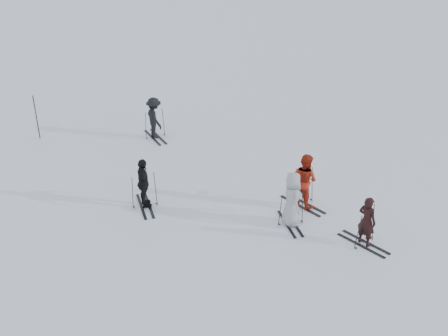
{
  "coord_description": "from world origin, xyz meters",
  "views": [
    {
      "loc": [
        -8.31,
        -12.63,
        9.58
      ],
      "look_at": [
        0.0,
        1.0,
        1.0
      ],
      "focal_mm": 45.0,
      "sensor_mm": 36.0,
      "label": 1
    }
  ],
  "objects_px": {
    "skier_near_dark": "(367,222)",
    "skier_grey": "(292,200)",
    "skier_uphill_left": "(144,184)",
    "skier_uphill_far": "(154,118)",
    "skier_red": "(305,181)",
    "piste_marker": "(36,117)"
  },
  "relations": [
    {
      "from": "skier_near_dark",
      "to": "skier_red",
      "type": "relative_size",
      "value": 0.86
    },
    {
      "from": "skier_grey",
      "to": "piste_marker",
      "type": "bearing_deg",
      "value": 42.86
    },
    {
      "from": "skier_grey",
      "to": "piste_marker",
      "type": "relative_size",
      "value": 0.95
    },
    {
      "from": "skier_near_dark",
      "to": "skier_uphill_far",
      "type": "distance_m",
      "value": 9.91
    },
    {
      "from": "skier_grey",
      "to": "skier_uphill_left",
      "type": "bearing_deg",
      "value": 63.51
    },
    {
      "from": "skier_near_dark",
      "to": "skier_uphill_left",
      "type": "xyz_separation_m",
      "value": [
        -4.52,
        5.15,
        0.05
      ]
    },
    {
      "from": "skier_near_dark",
      "to": "piste_marker",
      "type": "relative_size",
      "value": 0.85
    },
    {
      "from": "skier_grey",
      "to": "skier_uphill_far",
      "type": "relative_size",
      "value": 1.04
    },
    {
      "from": "skier_grey",
      "to": "skier_uphill_left",
      "type": "distance_m",
      "value": 4.65
    },
    {
      "from": "skier_uphill_far",
      "to": "skier_red",
      "type": "bearing_deg",
      "value": -162.52
    },
    {
      "from": "skier_near_dark",
      "to": "skier_uphill_far",
      "type": "bearing_deg",
      "value": 0.14
    },
    {
      "from": "skier_near_dark",
      "to": "piste_marker",
      "type": "height_order",
      "value": "piste_marker"
    },
    {
      "from": "skier_near_dark",
      "to": "skier_uphill_left",
      "type": "relative_size",
      "value": 0.93
    },
    {
      "from": "skier_uphill_far",
      "to": "skier_grey",
      "type": "bearing_deg",
      "value": -170.92
    },
    {
      "from": "skier_grey",
      "to": "skier_uphill_left",
      "type": "xyz_separation_m",
      "value": [
        -3.36,
        3.22,
        -0.04
      ]
    },
    {
      "from": "skier_near_dark",
      "to": "skier_grey",
      "type": "height_order",
      "value": "skier_grey"
    },
    {
      "from": "skier_red",
      "to": "skier_uphill_far",
      "type": "relative_size",
      "value": 1.08
    },
    {
      "from": "skier_near_dark",
      "to": "skier_red",
      "type": "distance_m",
      "value": 2.6
    },
    {
      "from": "skier_uphill_left",
      "to": "skier_red",
      "type": "bearing_deg",
      "value": -106.27
    },
    {
      "from": "skier_red",
      "to": "skier_uphill_left",
      "type": "height_order",
      "value": "skier_red"
    },
    {
      "from": "skier_near_dark",
      "to": "skier_red",
      "type": "bearing_deg",
      "value": -8.1
    },
    {
      "from": "skier_grey",
      "to": "skier_uphill_far",
      "type": "xyz_separation_m",
      "value": [
        -0.85,
        7.78,
        -0.03
      ]
    }
  ]
}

